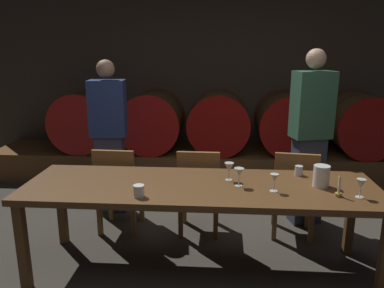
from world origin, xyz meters
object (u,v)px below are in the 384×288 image
object	(u,v)px
chair_center	(199,188)
pitcher	(321,176)
wine_glass_far_left	(229,168)
wine_barrel_left	(153,121)
wine_barrel_right	(287,123)
wine_barrel_far_left	(86,120)
dining_table	(200,192)
cup_right	(299,171)
guest_left	(109,137)
wine_glass_far_right	(361,185)
wine_barrel_center	(218,122)
chair_left	(118,186)
wine_glass_center_left	(239,173)
wine_barrel_far_right	(360,124)
cup_left	(139,191)
guest_right	(310,137)
chair_right	(294,190)
wine_glass_center_right	(274,179)
candle_center	(339,190)

from	to	relation	value
chair_center	pitcher	world-z (taller)	pitcher
wine_glass_far_left	pitcher	bearing A→B (deg)	-7.14
wine_glass_far_left	wine_barrel_left	bearing A→B (deg)	114.49
wine_barrel_right	wine_barrel_far_left	bearing A→B (deg)	180.00
chair_center	dining_table	bearing A→B (deg)	94.64
cup_right	wine_barrel_right	bearing A→B (deg)	83.21
guest_left	wine_glass_far_right	bearing A→B (deg)	144.23
wine_barrel_center	wine_glass_far_right	xyz separation A→B (m)	(1.04, -2.53, 0.05)
wine_barrel_left	chair_left	bearing A→B (deg)	-91.89
wine_barrel_far_left	wine_glass_center_left	xyz separation A→B (m)	(2.05, -2.36, 0.06)
wine_barrel_far_right	cup_left	distance (m)	3.61
guest_right	wine_glass_far_left	xyz separation A→B (m)	(-0.84, -0.87, -0.06)
chair_right	pitcher	distance (m)	0.71
dining_table	cup_right	xyz separation A→B (m)	(0.82, 0.29, 0.11)
wine_barrel_far_right	chair_center	bearing A→B (deg)	-140.49
wine_glass_center_right	wine_glass_center_left	bearing A→B (deg)	159.87
guest_left	candle_center	distance (m)	2.45
guest_right	wine_glass_far_right	world-z (taller)	guest_right
wine_glass_far_right	chair_right	bearing A→B (deg)	109.84
dining_table	wine_glass_center_left	world-z (taller)	wine_glass_center_left
cup_right	guest_right	bearing A→B (deg)	71.07
dining_table	wine_glass_center_left	xyz separation A→B (m)	(0.30, -0.01, 0.17)
wine_barrel_right	dining_table	xyz separation A→B (m)	(-1.07, -2.35, -0.11)
candle_center	wine_glass_far_right	xyz separation A→B (m)	(0.15, -0.01, 0.05)
wine_barrel_center	cup_left	xyz separation A→B (m)	(-0.56, -2.63, -0.00)
wine_glass_far_left	wine_glass_far_right	xyz separation A→B (m)	(0.94, -0.30, -0.01)
wine_glass_center_left	cup_left	xyz separation A→B (m)	(-0.73, -0.27, -0.07)
chair_left	wine_glass_far_left	size ratio (longest dim) A/B	5.93
wine_barrel_far_right	wine_glass_center_right	size ratio (longest dim) A/B	6.03
guest_right	wine_glass_center_right	xyz separation A→B (m)	(-0.50, -1.10, -0.07)
wine_barrel_far_right	pitcher	xyz separation A→B (m)	(-1.10, -2.32, 0.04)
wine_barrel_right	guest_right	bearing A→B (deg)	-90.17
chair_right	guest_right	distance (m)	0.60
wine_barrel_far_left	wine_barrel_left	xyz separation A→B (m)	(0.96, 0.00, 0.00)
chair_right	guest_left	distance (m)	2.02
wine_glass_far_left	wine_glass_far_right	size ratio (longest dim) A/B	1.06
wine_barrel_far_left	guest_right	distance (m)	3.13
chair_center	wine_glass_center_right	bearing A→B (deg)	130.05
chair_center	wine_barrel_right	bearing A→B (deg)	-122.26
wine_barrel_left	cup_right	size ratio (longest dim) A/B	10.20
wine_barrel_far_right	candle_center	size ratio (longest dim) A/B	4.69
wine_barrel_far_left	wine_glass_far_right	bearing A→B (deg)	-40.96
dining_table	wine_glass_center_right	bearing A→B (deg)	-10.65
chair_left	cup_right	size ratio (longest dim) A/B	10.75
wine_barrel_far_right	chair_center	xyz separation A→B (m)	(-2.09, -1.72, -0.32)
wine_barrel_far_left	candle_center	bearing A→B (deg)	-42.33
wine_barrel_far_right	wine_glass_far_right	size ratio (longest dim) A/B	5.97
wine_barrel_center	chair_center	bearing A→B (deg)	-95.80
wine_barrel_far_right	wine_glass_far_right	xyz separation A→B (m)	(-0.88, -2.53, 0.05)
chair_center	wine_glass_far_right	xyz separation A→B (m)	(1.21, -0.81, 0.37)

